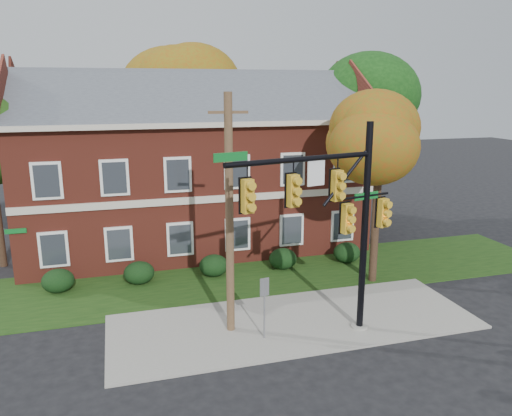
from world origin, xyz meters
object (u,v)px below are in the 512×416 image
object	(u,v)px
traffic_signal	(335,210)
sign_post	(264,298)
tree_right_rear	(371,99)
hedge_center	(214,265)
apartment_building	(194,158)
utility_pole	(229,217)
hedge_far_left	(58,281)
hedge_right	(283,259)
hedge_left	(139,273)
tree_far_rear	(193,87)
hedge_far_right	(347,252)
tree_near_right	(387,138)

from	to	relation	value
traffic_signal	sign_post	size ratio (longest dim) A/B	3.27
tree_right_rear	hedge_center	bearing A→B (deg)	-151.63
hedge_center	sign_post	distance (m)	6.77
hedge_center	apartment_building	bearing A→B (deg)	90.00
hedge_center	traffic_signal	distance (m)	8.83
utility_pole	sign_post	bearing A→B (deg)	-36.76
apartment_building	traffic_signal	distance (m)	12.77
hedge_center	tree_right_rear	xyz separation A→B (m)	(11.31, 6.11, 7.60)
hedge_far_left	hedge_center	size ratio (longest dim) A/B	1.00
sign_post	traffic_signal	bearing A→B (deg)	-22.06
hedge_right	hedge_left	bearing A→B (deg)	180.00
hedge_far_left	hedge_right	world-z (taller)	same
apartment_building	hedge_center	xyz separation A→B (m)	(0.00, -5.25, -4.46)
hedge_far_left	hedge_center	distance (m)	7.00
tree_right_rear	utility_pole	world-z (taller)	tree_right_rear
hedge_left	tree_far_rear	bearing A→B (deg)	69.71
hedge_far_right	tree_right_rear	bearing A→B (deg)	54.77
tree_near_right	tree_far_rear	size ratio (longest dim) A/B	0.74
hedge_left	hedge_center	bearing A→B (deg)	0.00
apartment_building	hedge_far_right	xyz separation A→B (m)	(7.00, -5.25, -4.46)
hedge_far_left	tree_right_rear	xyz separation A→B (m)	(18.31, 6.11, 7.60)
utility_pole	traffic_signal	bearing A→B (deg)	-17.10
hedge_far_left	sign_post	world-z (taller)	sign_post
hedge_center	tree_far_rear	size ratio (longest dim) A/B	0.12
tree_near_right	traffic_signal	size ratio (longest dim) A/B	1.11
hedge_far_left	tree_right_rear	world-z (taller)	tree_right_rear
hedge_left	hedge_far_right	distance (m)	10.50
hedge_far_right	tree_right_rear	world-z (taller)	tree_right_rear
hedge_far_left	hedge_far_right	distance (m)	14.00
hedge_center	tree_near_right	distance (m)	9.90
traffic_signal	hedge_center	bearing A→B (deg)	98.07
tree_right_rear	hedge_left	bearing A→B (deg)	-157.58
hedge_far_left	hedge_far_right	size ratio (longest dim) A/B	1.00
hedge_right	traffic_signal	world-z (taller)	traffic_signal
hedge_left	tree_near_right	distance (m)	12.68
hedge_far_right	tree_near_right	distance (m)	6.77
hedge_right	apartment_building	bearing A→B (deg)	123.67
sign_post	hedge_center	bearing A→B (deg)	85.53
utility_pole	apartment_building	bearing A→B (deg)	95.02
apartment_building	hedge_right	size ratio (longest dim) A/B	13.43
traffic_signal	hedge_left	bearing A→B (deg)	117.98
tree_near_right	hedge_far_left	bearing A→B (deg)	168.73
apartment_building	hedge_far_right	size ratio (longest dim) A/B	13.43
hedge_right	tree_near_right	world-z (taller)	tree_near_right
hedge_left	tree_near_right	bearing A→B (deg)	-14.81
utility_pole	hedge_center	bearing A→B (deg)	92.61
hedge_left	traffic_signal	xyz separation A→B (m)	(6.31, -7.21, 4.27)
hedge_right	tree_near_right	bearing A→B (deg)	-37.28
hedge_far_right	sign_post	world-z (taller)	sign_post
hedge_far_left	hedge_far_right	bearing A→B (deg)	0.00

